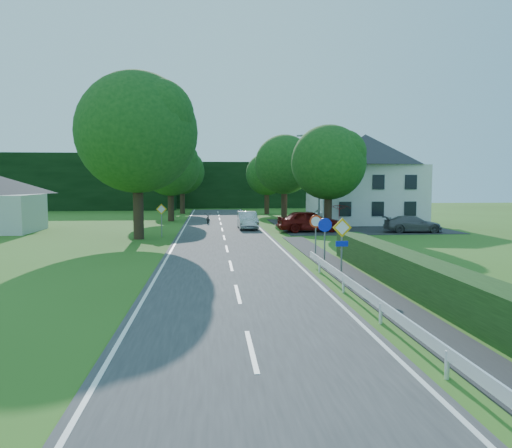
{
  "coord_description": "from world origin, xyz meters",
  "views": [
    {
      "loc": [
        -0.94,
        -11.51,
        4.04
      ],
      "look_at": [
        1.6,
        16.37,
        1.65
      ],
      "focal_mm": 35.0,
      "sensor_mm": 36.0,
      "label": 1
    }
  ],
  "objects": [
    {
      "name": "sign_priority_right",
      "position": [
        4.3,
        7.98,
        1.8
      ],
      "size": [
        0.78,
        0.09,
        2.59
      ],
      "color": "slate",
      "rests_on": "ground"
    },
    {
      "name": "line_edge_left",
      "position": [
        -3.25,
        20.0,
        0.04
      ],
      "size": [
        0.12,
        80.0,
        0.01
      ],
      "primitive_type": "cube",
      "color": "white",
      "rests_on": "road"
    },
    {
      "name": "tree_main",
      "position": [
        -6.0,
        24.0,
        5.82
      ],
      "size": [
        9.4,
        9.4,
        11.64
      ],
      "primitive_type": null,
      "color": "#154514",
      "rests_on": "ground"
    },
    {
      "name": "tree_right_back",
      "position": [
        6.0,
        50.0,
        3.78
      ],
      "size": [
        6.2,
        6.2,
        7.56
      ],
      "primitive_type": null,
      "color": "#154514",
      "rests_on": "ground"
    },
    {
      "name": "parked_car_grey",
      "position": [
        14.99,
        26.5,
        0.69
      ],
      "size": [
        4.62,
        2.14,
        1.31
      ],
      "primitive_type": "imported",
      "rotation": [
        0.0,
        0.0,
        1.5
      ],
      "color": "#57565C",
      "rests_on": "parking_pad"
    },
    {
      "name": "parked_car_red",
      "position": [
        6.88,
        27.73,
        0.9
      ],
      "size": [
        5.2,
        2.46,
        1.72
      ],
      "primitive_type": "imported",
      "rotation": [
        0.0,
        0.0,
        1.66
      ],
      "color": "#650E0B",
      "rests_on": "parking_pad"
    },
    {
      "name": "tree_left_far",
      "position": [
        -5.0,
        40.0,
        4.29
      ],
      "size": [
        7.0,
        7.0,
        8.58
      ],
      "primitive_type": null,
      "color": "#154514",
      "rests_on": "ground"
    },
    {
      "name": "sign_roundabout",
      "position": [
        4.3,
        10.98,
        1.67
      ],
      "size": [
        0.64,
        0.08,
        2.37
      ],
      "color": "slate",
      "rests_on": "ground"
    },
    {
      "name": "footpath",
      "position": [
        4.95,
        2.0,
        0.02
      ],
      "size": [
        1.5,
        44.0,
        0.04
      ],
      "primitive_type": "cube",
      "color": "#262629",
      "rests_on": "ground"
    },
    {
      "name": "hedge_right",
      "position": [
        6.5,
        0.0,
        0.65
      ],
      "size": [
        1.2,
        30.0,
        1.3
      ],
      "primitive_type": "cube",
      "color": "black",
      "rests_on": "ground"
    },
    {
      "name": "ground",
      "position": [
        0.0,
        0.0,
        0.0
      ],
      "size": [
        160.0,
        160.0,
        0.0
      ],
      "primitive_type": "plane",
      "color": "#345919",
      "rests_on": "ground"
    },
    {
      "name": "motorcycle",
      "position": [
        -1.2,
        36.41,
        0.54
      ],
      "size": [
        0.76,
        1.95,
        1.01
      ],
      "primitive_type": "imported",
      "rotation": [
        0.0,
        0.0,
        -0.05
      ],
      "color": "black",
      "rests_on": "road"
    },
    {
      "name": "house_white",
      "position": [
        14.0,
        36.0,
        4.41
      ],
      "size": [
        10.6,
        8.4,
        8.6
      ],
      "color": "silver",
      "rests_on": "ground"
    },
    {
      "name": "treeline_right",
      "position": [
        8.0,
        66.0,
        3.5
      ],
      "size": [
        30.0,
        5.0,
        7.0
      ],
      "primitive_type": "cube",
      "color": "black",
      "rests_on": "ground"
    },
    {
      "name": "sign_speed_limit",
      "position": [
        4.3,
        12.97,
        1.77
      ],
      "size": [
        0.64,
        0.11,
        2.37
      ],
      "color": "slate",
      "rests_on": "ground"
    },
    {
      "name": "parked_car_silver_a",
      "position": [
        10.51,
        33.45,
        0.81
      ],
      "size": [
        4.95,
        2.62,
        1.55
      ],
      "primitive_type": "imported",
      "rotation": [
        0.0,
        0.0,
        1.79
      ],
      "color": "#B4B4B9",
      "rests_on": "parking_pad"
    },
    {
      "name": "parasol",
      "position": [
        10.36,
        31.48,
        1.06
      ],
      "size": [
        2.7,
        2.73,
        2.04
      ],
      "primitive_type": "imported",
      "rotation": [
        0.0,
        0.0,
        0.24
      ],
      "color": "red",
      "rests_on": "parking_pad"
    },
    {
      "name": "sign_priority_left",
      "position": [
        -4.5,
        24.98,
        1.72
      ],
      "size": [
        0.78,
        0.09,
        2.44
      ],
      "color": "slate",
      "rests_on": "ground"
    },
    {
      "name": "tree_left_back",
      "position": [
        -4.5,
        52.0,
        4.04
      ],
      "size": [
        6.6,
        6.6,
        8.07
      ],
      "primitive_type": null,
      "color": "#154514",
      "rests_on": "ground"
    },
    {
      "name": "line_centre",
      "position": [
        0.0,
        20.0,
        0.04
      ],
      "size": [
        0.12,
        80.0,
        0.01
      ],
      "primitive_type": null,
      "color": "white",
      "rests_on": "road"
    },
    {
      "name": "road",
      "position": [
        0.0,
        20.0,
        0.02
      ],
      "size": [
        7.0,
        80.0,
        0.04
      ],
      "primitive_type": "cube",
      "color": "#323234",
      "rests_on": "ground"
    },
    {
      "name": "parking_pad",
      "position": [
        12.0,
        33.0,
        0.02
      ],
      "size": [
        14.0,
        16.0,
        0.04
      ],
      "primitive_type": "cube",
      "color": "#262629",
      "rests_on": "ground"
    },
    {
      "name": "streetlight",
      "position": [
        8.06,
        30.0,
        4.46
      ],
      "size": [
        2.03,
        0.18,
        8.0
      ],
      "color": "slate",
      "rests_on": "ground"
    },
    {
      "name": "treeline_left",
      "position": [
        -28.0,
        62.0,
        4.0
      ],
      "size": [
        44.0,
        6.0,
        8.0
      ],
      "primitive_type": "cube",
      "color": "black",
      "rests_on": "ground"
    },
    {
      "name": "guardrail",
      "position": [
        3.85,
        -1.0,
        0.34
      ],
      "size": [
        0.12,
        26.0,
        0.69
      ],
      "primitive_type": null,
      "color": "white",
      "rests_on": "ground"
    },
    {
      "name": "line_edge_right",
      "position": [
        3.25,
        20.0,
        0.04
      ],
      "size": [
        0.12,
        80.0,
        0.01
      ],
      "primitive_type": "cube",
      "color": "white",
      "rests_on": "road"
    },
    {
      "name": "moving_car",
      "position": [
        2.15,
        30.52,
        0.77
      ],
      "size": [
        1.61,
        4.47,
        1.47
      ],
      "primitive_type": "imported",
      "rotation": [
        0.0,
        0.0,
        0.01
      ],
      "color": "silver",
      "rests_on": "road"
    },
    {
      "name": "tree_right_far",
      "position": [
        7.0,
        42.0,
        4.54
      ],
      "size": [
        7.4,
        7.4,
        9.09
      ],
      "primitive_type": null,
      "color": "#154514",
      "rests_on": "ground"
    },
    {
      "name": "tree_right_mid",
      "position": [
        8.5,
        28.0,
        4.29
      ],
      "size": [
        7.0,
        7.0,
        8.58
      ],
      "primitive_type": null,
      "color": "#154514",
      "rests_on": "ground"
    }
  ]
}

